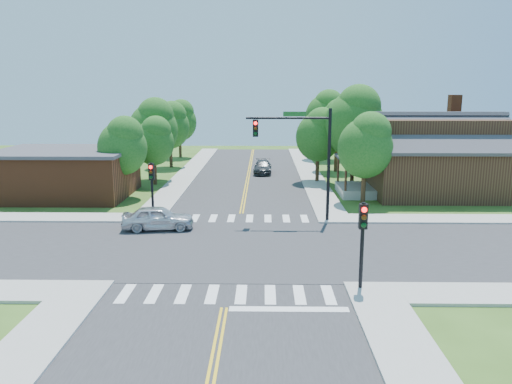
{
  "coord_description": "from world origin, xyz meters",
  "views": [
    {
      "loc": [
        1.51,
        -25.46,
        8.3
      ],
      "look_at": [
        1.05,
        4.3,
        2.2
      ],
      "focal_mm": 35.0,
      "sensor_mm": 36.0,
      "label": 1
    }
  ],
  "objects_px": {
    "signal_mast_ne": "(302,146)",
    "car_silver": "(158,218)",
    "house_ne": "(434,154)",
    "signal_pole_nw": "(152,181)",
    "car_dgrey": "(263,168)",
    "signal_pole_se": "(363,230)"
  },
  "relations": [
    {
      "from": "signal_pole_nw",
      "to": "car_silver",
      "type": "distance_m",
      "value": 2.94
    },
    {
      "from": "car_silver",
      "to": "car_dgrey",
      "type": "bearing_deg",
      "value": -22.46
    },
    {
      "from": "car_silver",
      "to": "car_dgrey",
      "type": "height_order",
      "value": "car_silver"
    },
    {
      "from": "signal_pole_nw",
      "to": "car_silver",
      "type": "height_order",
      "value": "signal_pole_nw"
    },
    {
      "from": "signal_pole_se",
      "to": "house_ne",
      "type": "relative_size",
      "value": 0.29
    },
    {
      "from": "signal_pole_nw",
      "to": "house_ne",
      "type": "height_order",
      "value": "house_ne"
    },
    {
      "from": "car_silver",
      "to": "car_dgrey",
      "type": "xyz_separation_m",
      "value": [
        6.24,
        20.73,
        -0.09
      ]
    },
    {
      "from": "signal_pole_se",
      "to": "car_dgrey",
      "type": "bearing_deg",
      "value": 98.0
    },
    {
      "from": "signal_pole_nw",
      "to": "car_dgrey",
      "type": "distance_m",
      "value": 20.03
    },
    {
      "from": "car_dgrey",
      "to": "signal_pole_se",
      "type": "bearing_deg",
      "value": -81.0
    },
    {
      "from": "signal_mast_ne",
      "to": "signal_pole_se",
      "type": "height_order",
      "value": "signal_mast_ne"
    },
    {
      "from": "signal_pole_nw",
      "to": "car_silver",
      "type": "bearing_deg",
      "value": -69.85
    },
    {
      "from": "signal_mast_ne",
      "to": "house_ne",
      "type": "relative_size",
      "value": 0.55
    },
    {
      "from": "signal_mast_ne",
      "to": "car_silver",
      "type": "relative_size",
      "value": 1.64
    },
    {
      "from": "signal_mast_ne",
      "to": "house_ne",
      "type": "height_order",
      "value": "signal_mast_ne"
    },
    {
      "from": "signal_mast_ne",
      "to": "signal_pole_se",
      "type": "bearing_deg",
      "value": -81.44
    },
    {
      "from": "house_ne",
      "to": "signal_mast_ne",
      "type": "bearing_deg",
      "value": -142.32
    },
    {
      "from": "car_dgrey",
      "to": "signal_mast_ne",
      "type": "bearing_deg",
      "value": -81.34
    },
    {
      "from": "house_ne",
      "to": "car_dgrey",
      "type": "height_order",
      "value": "house_ne"
    },
    {
      "from": "signal_mast_ne",
      "to": "house_ne",
      "type": "xyz_separation_m",
      "value": [
        11.19,
        8.65,
        -1.52
      ]
    },
    {
      "from": "signal_mast_ne",
      "to": "car_dgrey",
      "type": "bearing_deg",
      "value": 97.66
    },
    {
      "from": "signal_pole_nw",
      "to": "house_ne",
      "type": "xyz_separation_m",
      "value": [
        20.71,
        8.66,
        0.67
      ]
    }
  ]
}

